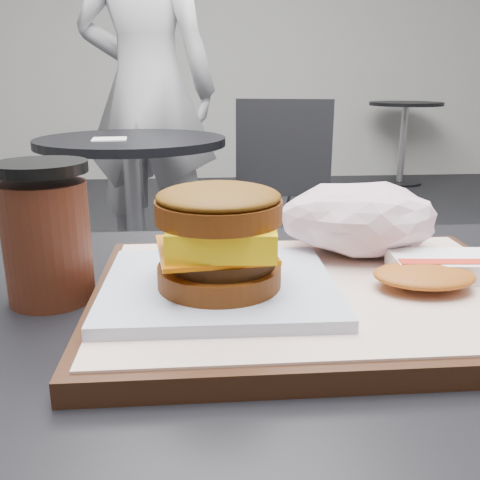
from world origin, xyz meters
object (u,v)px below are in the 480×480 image
object	(u,v)px
serving_tray	(314,295)
crumpled_wrapper	(359,218)
hash_brown	(434,270)
patron	(147,89)
coffee_cup	(47,236)
breakfast_sandwich	(220,249)
neighbor_chair	(254,189)
neighbor_table	(134,190)

from	to	relation	value
serving_tray	crumpled_wrapper	xyz separation A→B (m)	(0.06, 0.09, 0.05)
hash_brown	patron	distance (m)	2.26
serving_tray	coffee_cup	bearing A→B (deg)	171.76
coffee_cup	patron	world-z (taller)	patron
crumpled_wrapper	coffee_cup	size ratio (longest dim) A/B	1.28
coffee_cup	breakfast_sandwich	bearing A→B (deg)	-18.47
coffee_cup	neighbor_chair	bearing A→B (deg)	78.12
breakfast_sandwich	coffee_cup	distance (m)	0.16
neighbor_table	patron	world-z (taller)	patron
serving_tray	neighbor_chair	distance (m)	1.82
crumpled_wrapper	breakfast_sandwich	bearing A→B (deg)	-144.56
breakfast_sandwich	crumpled_wrapper	distance (m)	0.18
coffee_cup	hash_brown	bearing A→B (deg)	-5.82
crumpled_wrapper	coffee_cup	distance (m)	0.30
hash_brown	crumpled_wrapper	xyz separation A→B (m)	(-0.04, 0.09, 0.02)
hash_brown	coffee_cup	world-z (taller)	coffee_cup
crumpled_wrapper	neighbor_table	xyz separation A→B (m)	(-0.41, 1.51, -0.27)
breakfast_sandwich	coffee_cup	bearing A→B (deg)	161.53
crumpled_wrapper	coffee_cup	bearing A→B (deg)	-169.54
coffee_cup	serving_tray	bearing A→B (deg)	-8.24
serving_tray	crumpled_wrapper	distance (m)	0.12
hash_brown	patron	size ratio (longest dim) A/B	0.07
serving_tray	coffee_cup	world-z (taller)	coffee_cup
hash_brown	neighbor_table	world-z (taller)	hash_brown
hash_brown	crumpled_wrapper	distance (m)	0.10
coffee_cup	neighbor_chair	xyz separation A→B (m)	(0.37, 1.76, -0.32)
hash_brown	coffee_cup	distance (m)	0.34
hash_brown	neighbor_chair	size ratio (longest dim) A/B	0.14
breakfast_sandwich	coffee_cup	world-z (taller)	coffee_cup
crumpled_wrapper	patron	size ratio (longest dim) A/B	0.09
breakfast_sandwich	neighbor_chair	size ratio (longest dim) A/B	0.22
serving_tray	breakfast_sandwich	world-z (taller)	breakfast_sandwich
serving_tray	crumpled_wrapper	bearing A→B (deg)	54.19
coffee_cup	neighbor_table	world-z (taller)	coffee_cup
crumpled_wrapper	neighbor_chair	distance (m)	1.74
hash_brown	crumpled_wrapper	world-z (taller)	crumpled_wrapper
hash_brown	patron	xyz separation A→B (m)	(-0.44, 2.21, 0.11)
serving_tray	hash_brown	size ratio (longest dim) A/B	3.14
breakfast_sandwich	coffee_cup	size ratio (longest dim) A/B	1.55
serving_tray	hash_brown	world-z (taller)	hash_brown
breakfast_sandwich	serving_tray	bearing A→B (deg)	11.03
serving_tray	hash_brown	distance (m)	0.11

